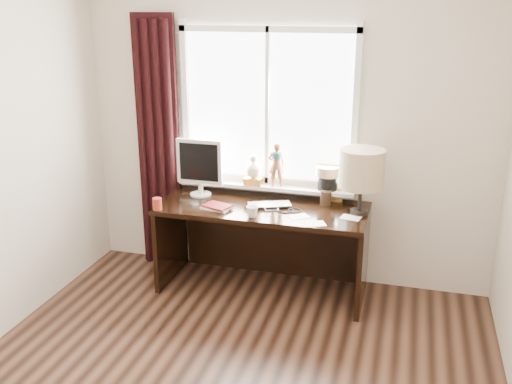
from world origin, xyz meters
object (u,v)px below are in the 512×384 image
(desk, at_px, (265,230))
(table_lamp, at_px, (362,169))
(red_cup, at_px, (157,204))
(monitor, at_px, (200,164))
(laptop, at_px, (270,205))
(mug, at_px, (252,211))

(desk, relative_size, table_lamp, 3.27)
(red_cup, bearing_deg, monitor, 64.36)
(laptop, distance_m, mug, 0.27)
(laptop, bearing_deg, red_cup, 177.39)
(desk, bearing_deg, red_cup, -153.38)
(laptop, height_order, red_cup, red_cup)
(laptop, xyz_separation_m, desk, (-0.06, 0.09, -0.26))
(desk, bearing_deg, monitor, 176.89)
(mug, height_order, table_lamp, table_lamp)
(laptop, xyz_separation_m, table_lamp, (0.72, 0.03, 0.35))
(table_lamp, bearing_deg, red_cup, -167.73)
(red_cup, relative_size, table_lamp, 0.19)
(laptop, height_order, desk, laptop)
(laptop, height_order, table_lamp, table_lamp)
(laptop, xyz_separation_m, mug, (-0.07, -0.26, 0.03))
(red_cup, xyz_separation_m, monitor, (0.21, 0.43, 0.23))
(mug, height_order, monitor, monitor)
(red_cup, bearing_deg, table_lamp, 12.27)
(red_cup, relative_size, monitor, 0.20)
(table_lamp, bearing_deg, mug, -159.72)
(red_cup, height_order, monitor, monitor)
(monitor, distance_m, table_lamp, 1.36)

